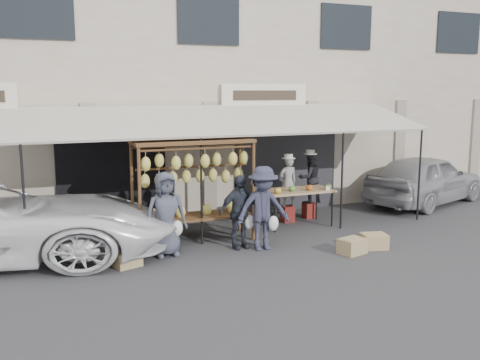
# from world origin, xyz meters

# --- Properties ---
(ground_plane) EXTENTS (90.00, 90.00, 0.00)m
(ground_plane) POSITION_xyz_m (0.00, 0.00, 0.00)
(ground_plane) COLOR #2D2D30
(shophouse) EXTENTS (24.00, 6.15, 7.30)m
(shophouse) POSITION_xyz_m (-0.00, 6.50, 3.65)
(shophouse) COLOR beige
(shophouse) RESTS_ON ground_plane
(awning) EXTENTS (10.00, 2.35, 2.92)m
(awning) POSITION_xyz_m (0.01, 2.28, 2.57)
(awning) COLOR beige
(awning) RESTS_ON ground_plane
(banana_rack) EXTENTS (2.60, 0.90, 2.24)m
(banana_rack) POSITION_xyz_m (-1.09, 1.39, 1.56)
(banana_rack) COLOR #50361B
(banana_rack) RESTS_ON ground_plane
(produce_table) EXTENTS (1.70, 0.90, 1.04)m
(produce_table) POSITION_xyz_m (1.65, 1.75, 0.86)
(produce_table) COLOR tan
(produce_table) RESTS_ON ground_plane
(vendor_left) EXTENTS (0.46, 0.31, 1.24)m
(vendor_left) POSITION_xyz_m (1.62, 2.22, 1.02)
(vendor_left) COLOR #959595
(vendor_left) RESTS_ON stool_left
(vendor_right) EXTENTS (0.65, 0.52, 1.30)m
(vendor_right) POSITION_xyz_m (2.33, 2.38, 1.05)
(vendor_right) COLOR black
(vendor_right) RESTS_ON stool_right
(customer_left) EXTENTS (0.84, 0.55, 1.70)m
(customer_left) POSITION_xyz_m (-1.91, 0.66, 0.85)
(customer_left) COLOR #3F4351
(customer_left) RESTS_ON ground_plane
(customer_mid) EXTENTS (0.95, 0.47, 1.56)m
(customer_mid) POSITION_xyz_m (-0.37, 0.58, 0.78)
(customer_mid) COLOR #282D38
(customer_mid) RESTS_ON ground_plane
(customer_right) EXTENTS (1.16, 0.71, 1.75)m
(customer_right) POSITION_xyz_m (0.05, 0.29, 0.88)
(customer_right) COLOR #2E3043
(customer_right) RESTS_ON ground_plane
(stool_left) EXTENTS (0.31, 0.31, 0.40)m
(stool_left) POSITION_xyz_m (1.62, 2.22, 0.20)
(stool_left) COLOR maroon
(stool_left) RESTS_ON ground_plane
(stool_right) EXTENTS (0.35, 0.35, 0.40)m
(stool_right) POSITION_xyz_m (2.33, 2.38, 0.20)
(stool_right) COLOR maroon
(stool_right) RESTS_ON ground_plane
(crate_near_a) EXTENTS (0.60, 0.52, 0.31)m
(crate_near_a) POSITION_xyz_m (1.61, -0.66, 0.16)
(crate_near_a) COLOR tan
(crate_near_a) RESTS_ON ground_plane
(crate_near_b) EXTENTS (0.60, 0.50, 0.31)m
(crate_near_b) POSITION_xyz_m (2.24, -0.53, 0.16)
(crate_near_b) COLOR tan
(crate_near_b) RESTS_ON ground_plane
(crate_far) EXTENTS (0.57, 0.49, 0.29)m
(crate_far) POSITION_xyz_m (-2.77, 0.26, 0.14)
(crate_far) COLOR tan
(crate_far) RESTS_ON ground_plane
(sedan) EXTENTS (4.64, 3.07, 1.47)m
(sedan) POSITION_xyz_m (6.32, 2.63, 0.73)
(sedan) COLOR #99999E
(sedan) RESTS_ON ground_plane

